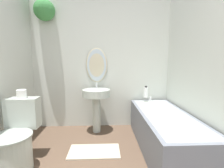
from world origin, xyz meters
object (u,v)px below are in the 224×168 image
shampoo_bottle (146,92)px  toilet_paper_roll (22,94)px  pedestal_sink (96,100)px  toilet (15,142)px  bathtub (164,131)px

shampoo_bottle → toilet_paper_roll: bearing=-154.6°
pedestal_sink → toilet: bearing=-132.9°
toilet → shampoo_bottle: 2.05m
pedestal_sink → toilet_paper_roll: toilet_paper_roll is taller
toilet → pedestal_sink: size_ratio=0.91×
toilet → bathtub: toilet is taller
bathtub → toilet: bearing=-170.0°
toilet → toilet_paper_roll: size_ratio=6.92×
shampoo_bottle → toilet_paper_roll: size_ratio=1.80×
bathtub → shampoo_bottle: shampoo_bottle is taller
toilet_paper_roll → pedestal_sink: bearing=39.7°
toilet → toilet_paper_roll: (0.00, 0.21, 0.50)m
toilet → bathtub: size_ratio=0.46×
shampoo_bottle → toilet_paper_roll: toilet_paper_roll is taller
toilet_paper_roll → toilet: bearing=-90.0°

